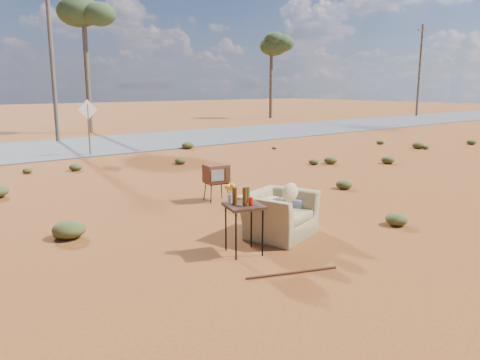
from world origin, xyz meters
TOP-DOWN VIEW (x-y plane):
  - ground at (0.00, 0.00)m, footprint 140.00×140.00m
  - highway at (0.00, 15.00)m, footprint 140.00×7.00m
  - armchair at (0.46, 0.01)m, footprint 1.59×1.31m
  - tv_unit at (1.06, 2.84)m, footprint 0.61×0.53m
  - side_table at (-0.71, -0.30)m, footprint 0.71×0.71m
  - rusty_bar at (-0.68, -1.46)m, footprint 1.34×0.56m
  - road_sign at (1.50, 12.00)m, footprint 0.78×0.06m
  - eucalyptus_center at (5.00, 21.00)m, footprint 3.20×3.20m
  - eucalyptus_right at (22.00, 24.00)m, footprint 3.20×3.20m
  - utility_pole_center at (2.00, 17.50)m, footprint 1.40×0.20m
  - utility_pole_east at (34.00, 17.50)m, footprint 1.40×0.20m
  - scrub_patch at (-0.82, 4.41)m, footprint 17.49×8.07m

SIDE VIEW (x-z plane):
  - ground at x=0.00m, z-range 0.00..0.00m
  - rusty_bar at x=-0.68m, z-range 0.00..0.04m
  - highway at x=0.00m, z-range 0.00..0.04m
  - scrub_patch at x=-0.82m, z-range -0.03..0.30m
  - armchair at x=0.46m, z-range -0.04..1.05m
  - tv_unit at x=1.06m, z-range 0.21..1.09m
  - side_table at x=-0.71m, z-range 0.28..1.42m
  - road_sign at x=1.50m, z-range 0.41..2.60m
  - utility_pole_center at x=2.00m, z-range 0.15..8.15m
  - utility_pole_east at x=34.00m, z-range 0.15..8.15m
  - eucalyptus_right at x=22.00m, z-range 2.39..9.49m
  - eucalyptus_center at x=5.00m, z-range 2.63..10.23m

